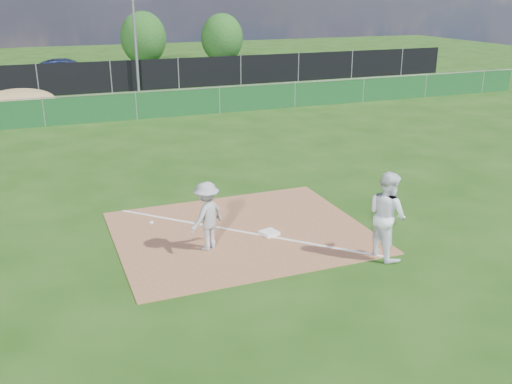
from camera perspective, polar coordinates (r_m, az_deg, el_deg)
ground at (r=22.24m, az=-9.49°, el=4.64°), size 90.00×90.00×0.00m
infield_dirt at (r=14.00m, az=-1.49°, el=-4.02°), size 6.00×5.00×0.02m
foul_line at (r=14.00m, az=-1.49°, el=-3.96°), size 5.01×5.01×0.01m
green_fence at (r=26.91m, az=-11.88°, el=8.37°), size 44.00×0.05×1.20m
dirt_mound at (r=30.01m, az=-22.61°, el=8.39°), size 3.38×2.60×1.17m
black_fence at (r=34.68m, az=-14.30°, el=11.11°), size 46.00×0.04×1.80m
parking_lot at (r=39.72m, az=-15.20°, el=10.72°), size 46.00×9.00×0.01m
light_pole at (r=34.32m, az=-12.10°, el=16.40°), size 0.16×0.16×8.00m
first_base at (r=13.83m, az=1.34°, el=-4.10°), size 0.47×0.47×0.08m
play_at_first at (r=12.86m, az=-4.95°, el=-2.40°), size 1.90×1.06×1.59m
runner at (r=12.74m, az=12.96°, el=-2.25°), size 0.84×1.02×1.97m
car_mid at (r=38.11m, az=-18.39°, el=11.27°), size 5.01×2.57×1.57m
car_right at (r=39.74m, az=-10.47°, el=11.96°), size 4.36×2.22×1.21m
tree_mid at (r=46.47m, az=-11.20°, el=14.86°), size 3.52×3.52×4.17m
tree_right at (r=47.19m, az=-3.41°, el=15.12°), size 3.34×3.34×3.97m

